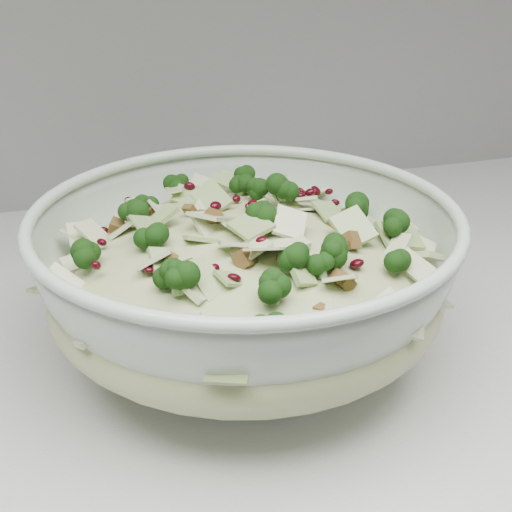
{
  "coord_description": "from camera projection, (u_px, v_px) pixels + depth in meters",
  "views": [
    {
      "loc": [
        -0.83,
        1.15,
        1.22
      ],
      "look_at": [
        -0.7,
        1.59,
        0.99
      ],
      "focal_mm": 50.0,
      "sensor_mm": 36.0,
      "label": 1
    }
  ],
  "objects": [
    {
      "name": "mixing_bowl",
      "position": [
        246.0,
        283.0,
        0.53
      ],
      "size": [
        0.38,
        0.38,
        0.13
      ],
      "rotation": [
        0.0,
        0.0,
        -0.25
      ],
      "color": "#B6C8B6",
      "rests_on": "counter"
    },
    {
      "name": "salad",
      "position": [
        245.0,
        259.0,
        0.52
      ],
      "size": [
        0.4,
        0.4,
        0.13
      ],
      "rotation": [
        0.0,
        0.0,
        -0.51
      ],
      "color": "#B8C285",
      "rests_on": "mixing_bowl"
    }
  ]
}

